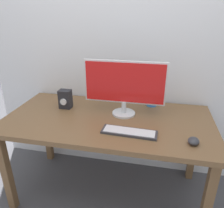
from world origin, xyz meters
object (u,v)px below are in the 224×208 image
Objects in this scene: desk at (108,127)px; keyboard_primary at (129,132)px; monitor at (125,85)px; mouse at (194,141)px; audio_controller at (65,99)px; coffee_mug at (152,101)px.

keyboard_primary is (0.19, -0.19, 0.09)m from desk.
keyboard_primary is (0.08, -0.29, -0.23)m from monitor.
monitor is at bearing 42.86° from desk.
mouse is at bearing -34.53° from monitor.
keyboard_primary is at bearing -27.56° from audio_controller.
audio_controller is (-0.99, 0.35, 0.06)m from mouse.
desk is 0.28m from keyboard_primary.
mouse is at bearing -21.57° from desk.
coffee_mug is (0.21, 0.21, -0.20)m from monitor.
desk is 0.44m from audio_controller.
desk is at bearing -16.36° from audio_controller.
desk is at bearing 173.93° from mouse.
monitor is at bearing 160.97° from mouse.
coffee_mug is at bearing 44.41° from desk.
audio_controller is at bearing 163.64° from desk.
audio_controller is at bearing 175.95° from mouse.
mouse is at bearing -62.68° from coffee_mug.
mouse is 1.05m from audio_controller.
coffee_mug is at bearing 45.19° from monitor.
audio_controller is at bearing 152.44° from keyboard_primary.
mouse is at bearing -19.55° from audio_controller.
monitor reaches higher than coffee_mug.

